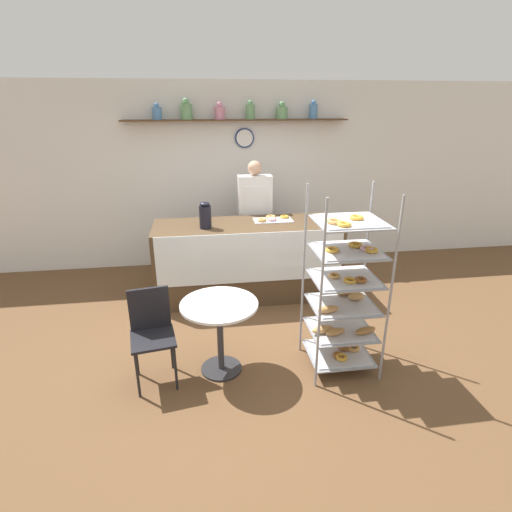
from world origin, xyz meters
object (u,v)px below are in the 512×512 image
Objects in this scene: person_worker at (255,216)px; donut_tray_counter at (272,219)px; pastry_rack at (344,293)px; cafe_table at (220,320)px; coffee_carafe at (205,215)px; cafe_chair at (151,326)px.

person_worker reaches higher than donut_tray_counter.
pastry_rack reaches higher than cafe_table.
coffee_carafe is (-1.20, 1.55, 0.36)m from pastry_rack.
pastry_rack is at bearing -11.70° from cafe_chair.
pastry_rack is 3.51× the size of donut_tray_counter.
pastry_rack reaches higher than cafe_chair.
person_worker is 2.34× the size of cafe_table.
person_worker is (-0.50, 2.25, 0.13)m from pastry_rack.
cafe_table is 1.45× the size of donut_tray_counter.
person_worker reaches higher than coffee_carafe.
pastry_rack is 2.31m from person_worker.
coffee_carafe is at bearing 127.77° from pastry_rack.
cafe_table is at bearing -7.95° from cafe_chair.
cafe_table is at bearing -106.35° from person_worker.
coffee_carafe is at bearing -135.04° from person_worker.
coffee_carafe is (-0.70, -0.70, 0.23)m from person_worker.
cafe_chair is at bearing -119.74° from person_worker.
donut_tray_counter reaches higher than cafe_table.
donut_tray_counter is at bearing -72.02° from person_worker.
donut_tray_counter is (0.16, -0.49, 0.09)m from person_worker.
cafe_chair is at bearing -178.65° from cafe_table.
pastry_rack is at bearing -52.23° from coffee_carafe.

